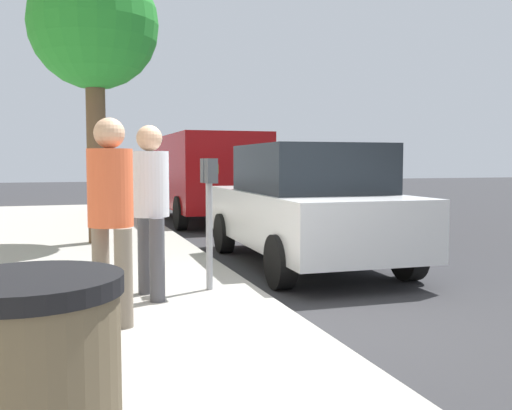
{
  "coord_description": "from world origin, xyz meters",
  "views": [
    {
      "loc": [
        -4.97,
        1.94,
        1.53
      ],
      "look_at": [
        0.71,
        0.06,
        1.07
      ],
      "focal_mm": 39.78,
      "sensor_mm": 36.0,
      "label": 1
    }
  ],
  "objects_px": {
    "parked_sedan_near": "(306,205)",
    "pedestrian_bystander": "(111,203)",
    "parking_meter": "(209,195)",
    "pedestrian_at_meter": "(150,197)",
    "parked_van_far": "(204,172)",
    "street_tree": "(94,28)"
  },
  "relations": [
    {
      "from": "parked_sedan_near",
      "to": "pedestrian_bystander",
      "type": "bearing_deg",
      "value": 132.54
    },
    {
      "from": "parking_meter",
      "to": "parked_sedan_near",
      "type": "distance_m",
      "value": 2.58
    },
    {
      "from": "pedestrian_at_meter",
      "to": "parked_sedan_near",
      "type": "bearing_deg",
      "value": 26.48
    },
    {
      "from": "pedestrian_bystander",
      "to": "parked_van_far",
      "type": "relative_size",
      "value": 0.33
    },
    {
      "from": "parked_van_far",
      "to": "pedestrian_bystander",
      "type": "bearing_deg",
      "value": 162.28
    },
    {
      "from": "parking_meter",
      "to": "parked_van_far",
      "type": "height_order",
      "value": "parked_van_far"
    },
    {
      "from": "parking_meter",
      "to": "pedestrian_bystander",
      "type": "bearing_deg",
      "value": 131.69
    },
    {
      "from": "parked_sedan_near",
      "to": "street_tree",
      "type": "height_order",
      "value": "street_tree"
    },
    {
      "from": "parking_meter",
      "to": "pedestrian_at_meter",
      "type": "relative_size",
      "value": 0.81
    },
    {
      "from": "pedestrian_at_meter",
      "to": "parked_sedan_near",
      "type": "distance_m",
      "value": 3.18
    },
    {
      "from": "pedestrian_bystander",
      "to": "parked_sedan_near",
      "type": "bearing_deg",
      "value": 16.97
    },
    {
      "from": "parking_meter",
      "to": "parked_sedan_near",
      "type": "height_order",
      "value": "parked_sedan_near"
    },
    {
      "from": "pedestrian_at_meter",
      "to": "pedestrian_bystander",
      "type": "relative_size",
      "value": 1.0
    },
    {
      "from": "pedestrian_at_meter",
      "to": "parked_van_far",
      "type": "bearing_deg",
      "value": 62.69
    },
    {
      "from": "pedestrian_bystander",
      "to": "parked_van_far",
      "type": "height_order",
      "value": "parked_van_far"
    },
    {
      "from": "parked_sedan_near",
      "to": "street_tree",
      "type": "distance_m",
      "value": 4.64
    },
    {
      "from": "pedestrian_bystander",
      "to": "parked_sedan_near",
      "type": "height_order",
      "value": "pedestrian_bystander"
    },
    {
      "from": "pedestrian_bystander",
      "to": "pedestrian_at_meter",
      "type": "bearing_deg",
      "value": 35.73
    },
    {
      "from": "pedestrian_bystander",
      "to": "parked_van_far",
      "type": "bearing_deg",
      "value": 46.71
    },
    {
      "from": "parked_van_far",
      "to": "street_tree",
      "type": "height_order",
      "value": "street_tree"
    },
    {
      "from": "pedestrian_at_meter",
      "to": "street_tree",
      "type": "bearing_deg",
      "value": 83.52
    },
    {
      "from": "pedestrian_bystander",
      "to": "street_tree",
      "type": "xyz_separation_m",
      "value": [
        5.05,
        -0.12,
        2.56
      ]
    }
  ]
}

